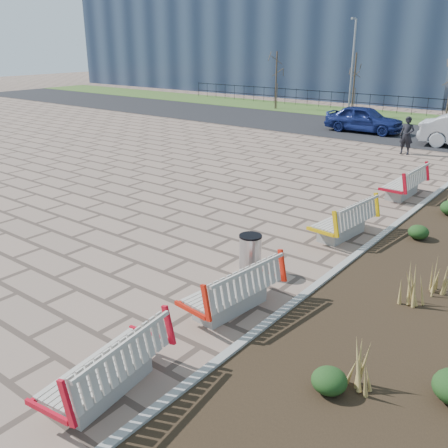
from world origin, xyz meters
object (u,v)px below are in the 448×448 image
Objects in this scene: bench_a at (103,364)px; lamp_west at (352,69)px; bench_c at (342,218)px; car_blue at (364,119)px; pedestrian at (407,136)px; bench_d at (403,182)px; litter_bin at (250,255)px; bench_b at (231,286)px.

lamp_west is (-9.00, 27.73, 2.54)m from bench_a.
bench_c is 16.19m from car_blue.
pedestrian is 11.52m from lamp_west.
bench_d is at bearing 95.56° from bench_c.
litter_bin is 24.80m from lamp_west.
bench_d is (0.00, 9.28, 0.00)m from bench_b.
bench_c is (0.00, 7.79, 0.00)m from bench_a.
lamp_west reaches higher than litter_bin.
bench_a is 29.27m from lamp_west.
bench_d is (0.00, 4.50, 0.00)m from bench_c.
car_blue is 0.70× the size of lamp_west.
bench_b is 1.00× the size of bench_c.
car_blue reaches higher than bench_d.
lamp_west reaches higher than pedestrian.
lamp_west reaches higher than bench_b.
lamp_west is at bearing 116.31° from bench_b.
litter_bin is (-0.62, -7.75, -0.06)m from bench_d.
bench_a is 18.87m from pedestrian.
lamp_west reaches higher than bench_a.
bench_c is at bearing 96.31° from bench_b.
bench_d is at bearing 82.72° from bench_a.
bench_c is 1.00× the size of bench_d.
pedestrian is at bearing -139.34° from car_blue.
bench_b is 2.38× the size of litter_bin.
litter_bin is at bearing 90.53° from bench_a.
bench_d is 0.35× the size of lamp_west.
bench_c is 11.17m from pedestrian.
litter_bin is (-0.62, 1.52, -0.06)m from bench_b.
lamp_west is (-9.00, 24.72, 2.54)m from bench_b.
pedestrian reaches higher than litter_bin.
bench_b is 1.00× the size of bench_d.
bench_a is 0.35× the size of lamp_west.
litter_bin is 0.15× the size of lamp_west.
bench_d is 1.26× the size of pedestrian.
bench_b is 9.28m from bench_d.
pedestrian is at bearing -52.60° from lamp_west.
litter_bin is at bearing -165.57° from car_blue.
car_blue is (-5.87, 15.08, 0.23)m from bench_c.
bench_b is at bearing -165.07° from car_blue.
bench_b is 15.89m from pedestrian.
bench_b is at bearing -88.66° from bench_d.
pedestrian is (-2.13, 18.75, 0.34)m from bench_a.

